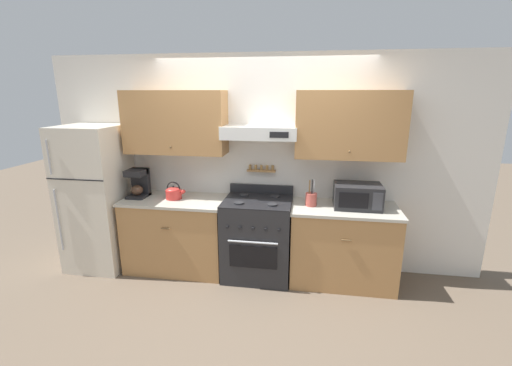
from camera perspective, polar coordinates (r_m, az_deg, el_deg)
The scene contains 10 objects.
ground_plane at distance 4.00m, azimuth -0.46°, elevation -17.10°, with size 16.00×16.00×0.00m, color brown.
wall_back at distance 4.04m, azimuth 0.77°, elevation 5.45°, with size 5.20×0.46×2.55m.
counter_left at distance 4.32m, azimuth -12.98°, elevation -8.22°, with size 1.21×0.65×0.90m.
counter_right at distance 4.05m, azimuth 14.22°, elevation -9.91°, with size 1.17×0.65×0.90m.
stove_range at distance 4.05m, azimuth 0.27°, elevation -9.13°, with size 0.77×0.67×1.04m.
refrigerator at distance 4.60m, azimuth -24.99°, elevation -2.23°, with size 0.69×0.71×1.75m.
tea_kettle at distance 4.15m, azimuth -13.53°, elevation -1.56°, with size 0.24×0.19×0.21m.
coffee_maker at distance 4.35m, azimuth -18.97°, elevation 0.05°, with size 0.22×0.25×0.34m.
microwave at distance 3.88m, azimuth 16.54°, elevation -2.08°, with size 0.50×0.36×0.26m.
utensil_crock at distance 3.84m, azimuth 9.17°, elevation -2.64°, with size 0.13×0.13×0.30m.
Camera 1 is at (0.56, -3.34, 2.12)m, focal length 24.00 mm.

